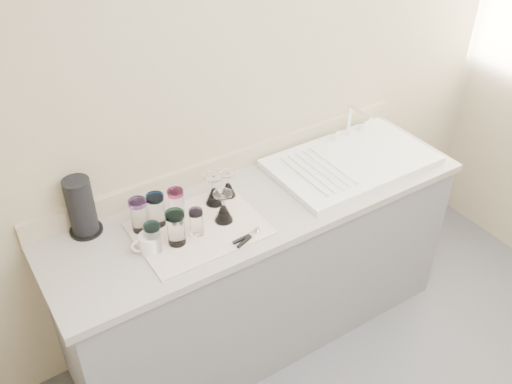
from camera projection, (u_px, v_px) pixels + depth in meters
counter_unit at (260, 269)px, 2.94m from camera, size 2.06×0.62×0.90m
sink_unit at (351, 161)px, 2.90m from camera, size 0.82×0.50×0.22m
dish_towel at (199, 229)px, 2.50m from camera, size 0.55×0.42×0.01m
tumbler_teal at (139, 215)px, 2.44m from camera, size 0.08×0.08×0.15m
tumbler_cyan at (156, 210)px, 2.47m from camera, size 0.08×0.08×0.15m
tumbler_purple at (176, 204)px, 2.51m from camera, size 0.07×0.07×0.14m
tumbler_magenta at (153, 238)px, 2.34m from camera, size 0.07×0.07×0.13m
tumbler_blue at (176, 228)px, 2.37m from camera, size 0.08×0.08×0.16m
tumbler_lavender at (196, 222)px, 2.43m from camera, size 0.06×0.06×0.12m
goblet_back_left at (214, 194)px, 2.61m from camera, size 0.09×0.09×0.15m
goblet_back_right at (228, 188)px, 2.66m from camera, size 0.07×0.07×0.13m
goblet_front_left at (224, 211)px, 2.51m from camera, size 0.08×0.08×0.15m
can_opener at (247, 238)px, 2.43m from camera, size 0.14×0.06×0.02m
white_mug at (149, 244)px, 2.36m from camera, size 0.13×0.10×0.09m
paper_towel_roll at (81, 207)px, 2.41m from camera, size 0.14×0.14×0.27m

